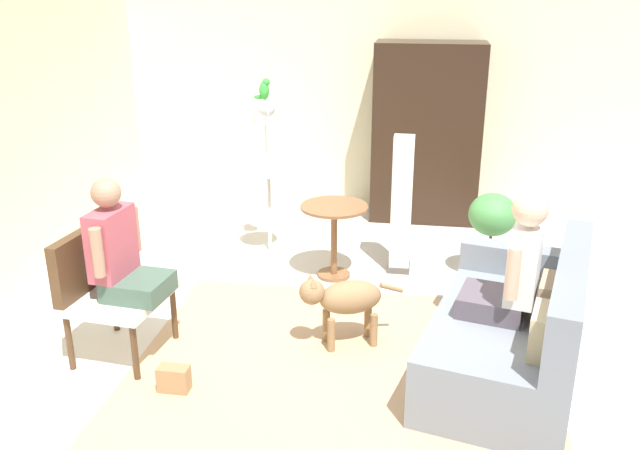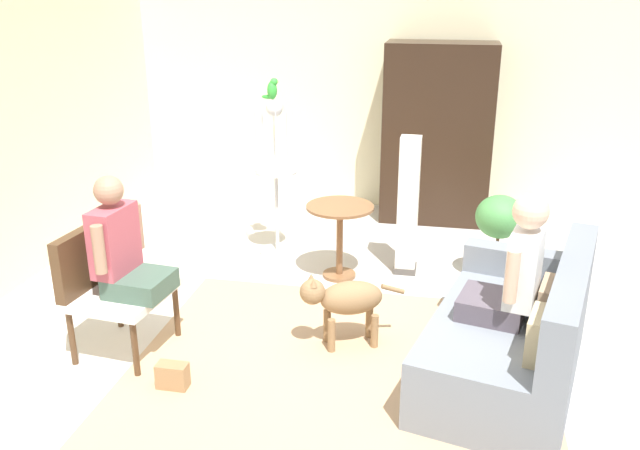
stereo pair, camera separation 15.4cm
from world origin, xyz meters
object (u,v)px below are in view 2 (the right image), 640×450
Objects in this scene: couch at (515,338)px; column_lamp at (408,207)px; round_end_table at (340,226)px; handbag at (173,376)px; person_on_couch at (514,271)px; bird_cage_stand at (276,180)px; armchair at (107,279)px; potted_plant at (499,228)px; person_on_armchair at (122,248)px; parrot at (272,89)px; dog at (345,299)px; armoire_cabinet at (437,134)px.

couch is 1.88m from column_lamp.
round_end_table reaches higher than handbag.
person_on_couch is 0.57× the size of bird_cage_stand.
armchair reaches higher than potted_plant.
parrot reaches higher than person_on_armchair.
dog is 0.93× the size of potted_plant.
parrot is at bearing 170.90° from column_lamp.
armoire_cabinet reaches higher than potted_plant.
bird_cage_stand is (0.72, 1.98, 0.20)m from armchair.
parrot is (-0.02, -0.00, 0.85)m from bird_cage_stand.
handbag is at bearing -92.10° from bird_cage_stand.
parrot reaches higher than potted_plant.
dog reaches higher than handbag.
bird_cage_stand is at bearing 119.78° from dog.
couch is at bearing -88.63° from potted_plant.
column_lamp reaches higher than armchair.
bird_cage_stand is at bearing 147.85° from round_end_table.
dog is 1.48m from column_lamp.
round_end_table is at bearing 51.27° from person_on_armchair.
armchair reaches higher than round_end_table.
potted_plant is (2.63, 1.76, -0.30)m from person_on_armchair.
bird_cage_stand reaches higher than handbag.
armchair is 3.29m from potted_plant.
handbag is (-1.02, -0.76, -0.29)m from dog.
person_on_armchair is 3.89m from armoire_cabinet.
handbag is (-0.07, -2.39, -1.51)m from parrot.
armchair is at bearing -123.35° from armoire_cabinet.
person_on_couch is 1.17× the size of dog.
couch reaches higher than potted_plant.
armchair is 0.72× the size of column_lamp.
potted_plant reaches higher than dog.
bird_cage_stand reaches higher than armchair.
parrot is 2.08m from armoire_cabinet.
armchair is 4.45× the size of handbag.
person_on_couch is at bearing 13.61° from handbag.
person_on_armchair is at bearing -105.32° from parrot.
dog is (-1.12, 0.25, -0.43)m from person_on_couch.
person_on_armchair reaches higher than couch.
armchair is at bearing -109.57° from parrot.
person_on_armchair is 1.23× the size of round_end_table.
parrot is 0.25× the size of potted_plant.
bird_cage_stand is 1.19× the size of column_lamp.
person_on_armchair is (0.16, -0.02, 0.25)m from armchair.
potted_plant is (1.14, 1.39, 0.12)m from dog.
armchair is at bearing -177.52° from couch.
dog is 3.57× the size of handbag.
round_end_table is at bearing -32.15° from bird_cage_stand.
armchair is 2.35m from parrot.
round_end_table is at bearing 47.64° from armchair.
dog is at bearing -59.78° from parrot.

